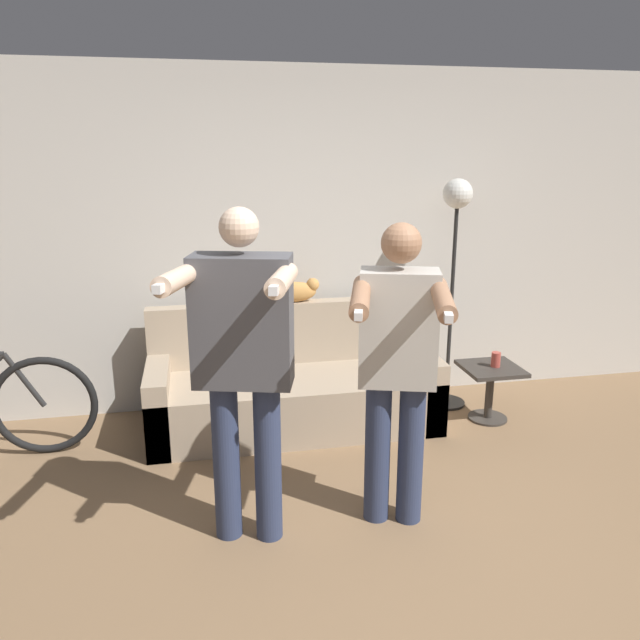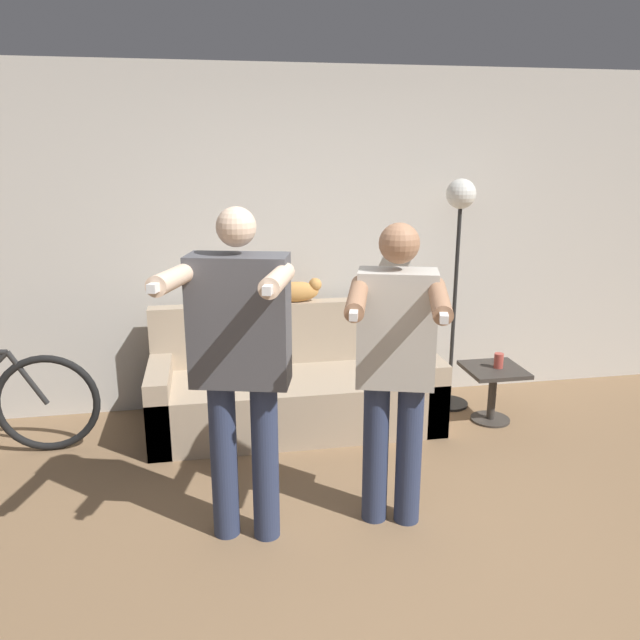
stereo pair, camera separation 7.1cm
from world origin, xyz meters
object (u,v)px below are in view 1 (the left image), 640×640
Objects in this scene: person_right at (397,360)px; floor_lamp at (455,235)px; cat at (295,291)px; side_table at (490,382)px; cup at (496,359)px; person_left at (243,356)px; couch at (293,389)px.

floor_lamp is at bearing 74.74° from person_right.
cat is (-0.27, 1.64, 0.01)m from person_right.
side_table is 3.79× the size of cup.
cup is at bearing 61.26° from person_right.
floor_lamp is 16.00× the size of cup.
side_table is (1.93, 1.14, -0.72)m from person_left.
couch reaches higher than cup.
floor_lamp reaches higher than cup.
cat is at bearing 160.54° from side_table.
side_table is (0.20, -0.34, -1.07)m from floor_lamp.
person_left is 2.35m from side_table.
cat is 1.59m from cup.
couch is at bearing -174.27° from floor_lamp.
couch is 1.26× the size of person_right.
person_left is 0.98× the size of floor_lamp.
side_table is at bearing -59.59° from floor_lamp.
floor_lamp is 1.14m from side_table.
person_right is 14.81× the size of cup.
side_table is at bearing -19.46° from cat.
cat reaches higher than side_table.
person_right is 3.47× the size of cat.
person_right is 1.80m from floor_lamp.
person_left is at bearing -149.96° from cup.
floor_lamp is 4.22× the size of side_table.
couch is 1.17× the size of floor_lamp.
cat is 1.28m from floor_lamp.
couch is at bearing 121.09° from person_right.
side_table is (1.47, -0.21, 0.03)m from couch.
side_table is at bearing 172.13° from cup.
couch is at bearing 171.73° from side_table.
person_right is 0.93× the size of floor_lamp.
person_left is (-0.46, -1.35, 0.75)m from couch.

